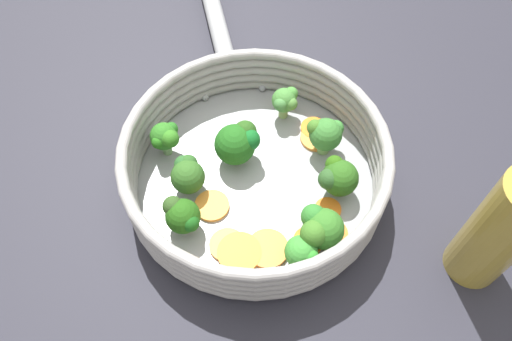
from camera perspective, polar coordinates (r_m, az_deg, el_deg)
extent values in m
plane|color=#24242D|center=(0.56, 0.00, -1.39)|extent=(4.00, 4.00, 0.00)
cylinder|color=#939699|center=(0.56, 0.00, -1.12)|extent=(0.27, 0.27, 0.01)
torus|color=gray|center=(0.55, 0.00, -0.50)|extent=(0.28, 0.28, 0.01)
torus|color=gray|center=(0.54, 0.00, 0.21)|extent=(0.28, 0.28, 0.01)
torus|color=gray|center=(0.53, 0.00, 0.94)|extent=(0.28, 0.28, 0.01)
torus|color=gray|center=(0.52, 0.00, 1.70)|extent=(0.28, 0.28, 0.01)
torus|color=gray|center=(0.51, 0.00, 2.49)|extent=(0.28, 0.28, 0.01)
cylinder|color=#999B9E|center=(0.71, -4.55, 16.98)|extent=(0.07, 0.24, 0.02)
sphere|color=#90929B|center=(0.63, 0.81, 9.43)|extent=(0.01, 0.01, 0.01)
sphere|color=#95979B|center=(0.62, -5.74, 8.34)|extent=(0.01, 0.01, 0.01)
cylinder|color=orange|center=(0.53, -4.96, -4.02)|extent=(0.05, 0.05, 0.00)
cylinder|color=#F9943B|center=(0.51, -3.21, -8.48)|extent=(0.05, 0.05, 0.00)
cylinder|color=orange|center=(0.54, 8.31, -4.42)|extent=(0.04, 0.04, 0.00)
cylinder|color=orange|center=(0.51, 1.44, -8.93)|extent=(0.05, 0.05, 0.01)
cylinder|color=orange|center=(0.59, 6.74, 4.80)|extent=(0.04, 0.04, 0.00)
cylinder|color=orange|center=(0.52, 6.08, -8.04)|extent=(0.03, 0.03, 0.01)
cylinder|color=orange|center=(0.51, -1.81, -9.40)|extent=(0.06, 0.06, 0.01)
cylinder|color=orange|center=(0.52, 8.82, -7.13)|extent=(0.04, 0.04, 0.00)
cylinder|color=orange|center=(0.59, 7.02, 3.75)|extent=(0.04, 0.04, 0.00)
cylinder|color=#8BAD62|center=(0.60, 3.24, 6.91)|extent=(0.01, 0.01, 0.02)
sphere|color=#407C34|center=(0.58, 3.32, 8.03)|extent=(0.03, 0.03, 0.03)
sphere|color=#497E35|center=(0.58, 4.09, 7.63)|extent=(0.02, 0.02, 0.02)
sphere|color=#408233|center=(0.58, 4.13, 8.76)|extent=(0.02, 0.02, 0.02)
sphere|color=#417A3A|center=(0.57, 2.93, 7.55)|extent=(0.02, 0.02, 0.02)
cylinder|color=#5E9647|center=(0.51, 7.57, -7.60)|extent=(0.01, 0.01, 0.02)
sphere|color=#2F6922|center=(0.50, 7.83, -6.63)|extent=(0.04, 0.04, 0.04)
sphere|color=#2A6D27|center=(0.49, 6.68, -5.24)|extent=(0.02, 0.02, 0.02)
sphere|color=#376A22|center=(0.48, 6.70, -7.17)|extent=(0.03, 0.03, 0.03)
cylinder|color=#81A36C|center=(0.50, 5.14, -9.96)|extent=(0.01, 0.01, 0.01)
sphere|color=#368530|center=(0.49, 5.29, -9.23)|extent=(0.03, 0.03, 0.03)
sphere|color=#2D8328|center=(0.48, 6.42, -9.79)|extent=(0.02, 0.02, 0.02)
sphere|color=#36863A|center=(0.49, 6.30, -8.32)|extent=(0.02, 0.02, 0.02)
cylinder|color=#6F945A|center=(0.52, -8.01, -6.08)|extent=(0.01, 0.01, 0.02)
sphere|color=#1F4F12|center=(0.51, -8.25, -5.20)|extent=(0.04, 0.04, 0.04)
sphere|color=#174F16|center=(0.50, -7.39, -5.96)|extent=(0.02, 0.02, 0.02)
sphere|color=#2A471C|center=(0.50, -9.38, -4.04)|extent=(0.02, 0.02, 0.02)
cylinder|color=#76985B|center=(0.54, 9.40, -1.94)|extent=(0.01, 0.01, 0.02)
sphere|color=#275618|center=(0.53, 9.68, -0.86)|extent=(0.04, 0.04, 0.04)
sphere|color=#274D22|center=(0.52, 8.40, -0.99)|extent=(0.02, 0.02, 0.02)
sphere|color=#1F4D18|center=(0.52, 8.30, -0.87)|extent=(0.02, 0.02, 0.02)
sphere|color=#285710|center=(0.53, 9.06, 0.68)|extent=(0.02, 0.02, 0.02)
cylinder|color=#7CA56A|center=(0.57, -10.08, 2.72)|extent=(0.01, 0.01, 0.02)
sphere|color=#29691E|center=(0.56, -10.38, 3.86)|extent=(0.03, 0.03, 0.03)
sphere|color=#236517|center=(0.55, -11.01, 3.21)|extent=(0.02, 0.02, 0.02)
sphere|color=#22621C|center=(0.56, -9.56, 4.72)|extent=(0.02, 0.02, 0.02)
sphere|color=#2D6F1D|center=(0.55, -9.69, 3.58)|extent=(0.02, 0.02, 0.02)
cylinder|color=#85A96A|center=(0.54, -7.49, -1.68)|extent=(0.01, 0.01, 0.01)
sphere|color=#2C581F|center=(0.53, -7.70, -0.73)|extent=(0.04, 0.04, 0.04)
sphere|color=#27521F|center=(0.53, -7.63, 0.68)|extent=(0.02, 0.02, 0.02)
sphere|color=#255424|center=(0.53, -8.21, 0.50)|extent=(0.02, 0.02, 0.02)
sphere|color=#365518|center=(0.53, -7.61, 0.70)|extent=(0.02, 0.02, 0.02)
cylinder|color=#7EA55E|center=(0.57, 7.82, 2.89)|extent=(0.01, 0.01, 0.02)
sphere|color=#336F2C|center=(0.55, 8.06, 4.09)|extent=(0.04, 0.04, 0.04)
sphere|color=#3A6B22|center=(0.55, 6.85, 4.91)|extent=(0.02, 0.02, 0.02)
sphere|color=#34762F|center=(0.56, 9.17, 4.79)|extent=(0.02, 0.02, 0.02)
cylinder|color=#7CA44D|center=(0.56, -2.25, 1.74)|extent=(0.01, 0.01, 0.02)
sphere|color=#1C5617|center=(0.54, -2.32, 2.99)|extent=(0.05, 0.05, 0.05)
sphere|color=#254D18|center=(0.54, -1.16, 4.41)|extent=(0.03, 0.03, 0.03)
sphere|color=#125B1F|center=(0.54, -0.66, 3.52)|extent=(0.02, 0.02, 0.02)
cylinder|color=olive|center=(0.50, 26.15, -6.32)|extent=(0.05, 0.05, 0.15)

